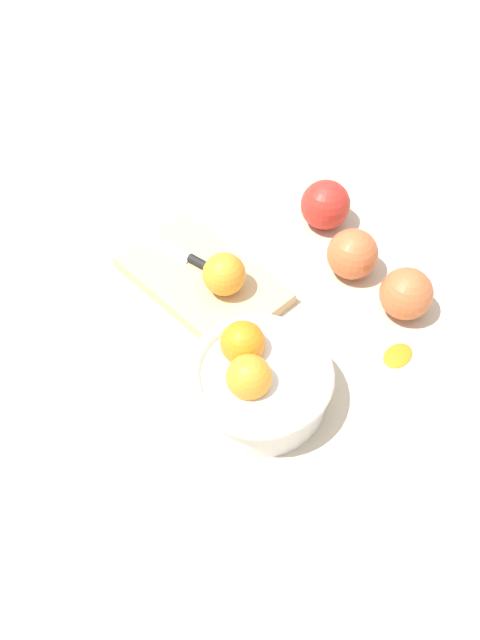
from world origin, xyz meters
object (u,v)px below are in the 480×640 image
at_px(bowl, 257,379).
at_px(knife, 185,256).
at_px(orange_on_board, 224,274).
at_px(apple_front_left_2, 352,254).
at_px(apple_front_right, 325,205).
at_px(apple_front_left, 406,294).
at_px(cutting_board, 203,280).

bearing_deg(bowl, knife, -7.91).
height_order(orange_on_board, apple_front_left_2, orange_on_board).
relative_size(apple_front_right, apple_front_left_2, 1.04).
distance_m(knife, apple_front_left, 0.35).
relative_size(orange_on_board, apple_front_left_2, 0.82).
relative_size(bowl, apple_front_right, 2.37).
relative_size(cutting_board, apple_front_right, 3.09).
height_order(bowl, orange_on_board, bowl).
bearing_deg(apple_front_left_2, apple_front_right, -15.92).
bearing_deg(bowl, apple_front_right, -50.89).
bearing_deg(apple_front_left, apple_front_right, -4.22).
xyz_separation_m(apple_front_left, apple_front_left_2, (0.11, 0.02, 0.00)).
height_order(bowl, apple_front_left, bowl).
height_order(cutting_board, knife, knife).
height_order(knife, apple_front_right, apple_front_right).
xyz_separation_m(cutting_board, apple_front_left_2, (-0.10, -0.21, 0.03)).
relative_size(bowl, apple_front_left, 2.49).
distance_m(orange_on_board, apple_front_right, 0.24).
bearing_deg(bowl, orange_on_board, -17.57).
height_order(orange_on_board, apple_front_left, orange_on_board).
bearing_deg(cutting_board, knife, 5.00).
bearing_deg(apple_front_left, bowl, 92.57).
distance_m(knife, apple_front_left_2, 0.26).
relative_size(bowl, apple_front_left_2, 2.45).
bearing_deg(apple_front_left_2, orange_on_board, 73.56).
bearing_deg(apple_front_left, orange_on_board, 52.32).
bearing_deg(knife, cutting_board, -175.00).
distance_m(bowl, knife, 0.27).
distance_m(cutting_board, apple_front_left_2, 0.24).
distance_m(orange_on_board, apple_front_left, 0.27).
height_order(apple_front_left, apple_front_left_2, same).
xyz_separation_m(orange_on_board, apple_front_left, (-0.17, -0.21, -0.01)).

